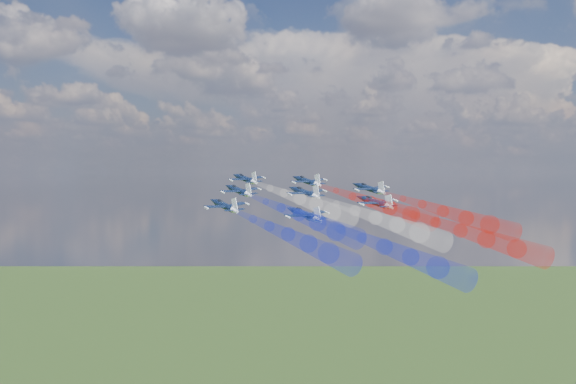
% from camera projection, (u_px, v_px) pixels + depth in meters
% --- Properties ---
extents(jet_lead, '(15.27, 14.71, 5.76)m').
position_uv_depth(jet_lead, '(246.00, 179.00, 158.52)').
color(jet_lead, black).
extents(trail_lead, '(31.28, 23.50, 10.32)m').
position_uv_depth(trail_lead, '(299.00, 199.00, 140.01)').
color(trail_lead, white).
extents(jet_inner_left, '(15.27, 14.71, 5.76)m').
position_uv_depth(jet_inner_left, '(239.00, 191.00, 142.76)').
color(jet_inner_left, black).
extents(trail_inner_left, '(31.28, 23.50, 10.32)m').
position_uv_depth(trail_inner_left, '(299.00, 215.00, 124.26)').
color(trail_inner_left, '#1929DC').
extents(jet_inner_right, '(15.27, 14.71, 5.76)m').
position_uv_depth(jet_inner_right, '(307.00, 181.00, 155.46)').
color(jet_inner_right, black).
extents(trail_inner_right, '(31.28, 23.50, 10.32)m').
position_uv_depth(trail_inner_right, '(371.00, 202.00, 136.95)').
color(trail_inner_right, red).
extents(jet_outer_left, '(15.27, 14.71, 5.76)m').
position_uv_depth(jet_outer_left, '(225.00, 206.00, 131.26)').
color(jet_outer_left, black).
extents(trail_outer_left, '(31.28, 23.50, 10.32)m').
position_uv_depth(trail_outer_left, '(288.00, 235.00, 112.75)').
color(trail_outer_left, '#1929DC').
extents(jet_center_third, '(15.27, 14.71, 5.76)m').
position_uv_depth(jet_center_third, '(305.00, 193.00, 141.37)').
color(jet_center_third, black).
extents(trail_center_third, '(31.28, 23.50, 10.32)m').
position_uv_depth(trail_center_third, '(375.00, 217.00, 122.86)').
color(trail_center_third, white).
extents(jet_outer_right, '(15.27, 14.71, 5.76)m').
position_uv_depth(jet_outer_right, '(369.00, 189.00, 151.64)').
color(jet_outer_right, black).
extents(trail_outer_right, '(31.28, 23.50, 10.32)m').
position_uv_depth(trail_outer_right, '(443.00, 211.00, 133.13)').
color(trail_outer_right, red).
extents(jet_rear_left, '(15.27, 14.71, 5.76)m').
position_uv_depth(jet_rear_left, '(305.00, 215.00, 125.67)').
color(jet_rear_left, black).
extents(trail_rear_left, '(31.28, 23.50, 10.32)m').
position_uv_depth(trail_rear_left, '(385.00, 247.00, 107.16)').
color(trail_rear_left, '#1929DC').
extents(jet_rear_right, '(15.27, 14.71, 5.76)m').
position_uv_depth(jet_rear_right, '(375.00, 202.00, 135.07)').
color(jet_rear_right, black).
extents(trail_rear_right, '(31.28, 23.50, 10.32)m').
position_uv_depth(trail_rear_right, '(461.00, 230.00, 116.57)').
color(trail_rear_right, red).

